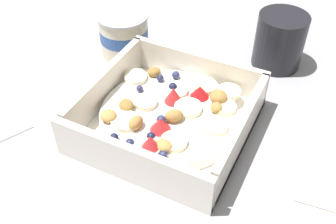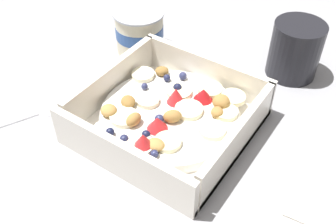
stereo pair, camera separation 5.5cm
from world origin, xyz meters
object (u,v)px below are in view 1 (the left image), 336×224
object	(u,v)px
spoon	(30,125)
yogurt_cup	(124,34)
fruit_bowl	(168,117)
coffee_mug	(280,40)

from	to	relation	value
spoon	yogurt_cup	bearing A→B (deg)	83.54
fruit_bowl	coffee_mug	size ratio (longest dim) A/B	1.98
spoon	coffee_mug	size ratio (longest dim) A/B	1.49
yogurt_cup	coffee_mug	distance (m)	0.26
fruit_bowl	yogurt_cup	size ratio (longest dim) A/B	2.52
spoon	yogurt_cup	distance (m)	0.22
spoon	coffee_mug	bearing A→B (deg)	48.81
fruit_bowl	spoon	size ratio (longest dim) A/B	1.33
spoon	yogurt_cup	size ratio (longest dim) A/B	1.90
fruit_bowl	spoon	xyz separation A→B (m)	(-0.18, -0.09, -0.02)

